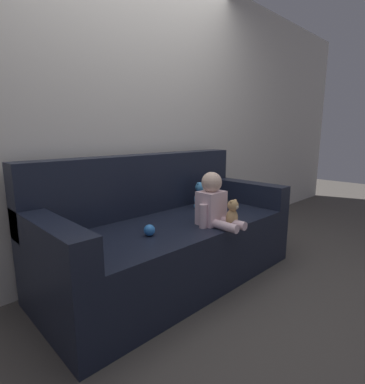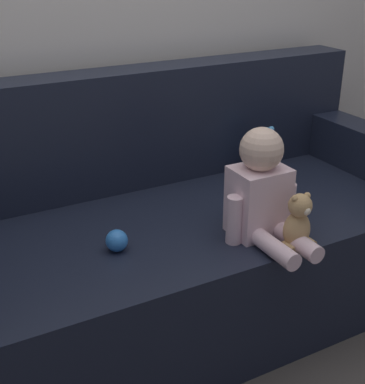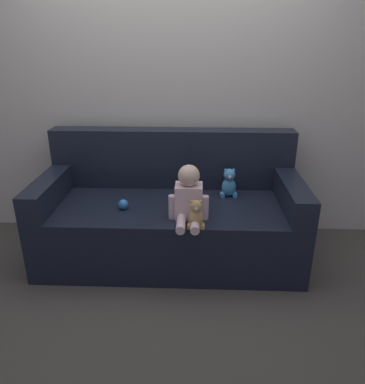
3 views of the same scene
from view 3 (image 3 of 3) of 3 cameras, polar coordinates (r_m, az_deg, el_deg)
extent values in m
plane|color=#4C4742|center=(3.11, -1.84, -9.51)|extent=(12.00, 12.00, 0.00)
cube|color=silver|center=(3.19, -1.44, 16.23)|extent=(8.00, 0.05, 2.60)
cube|color=black|center=(2.99, -1.89, -5.67)|extent=(1.99, 0.89, 0.47)
cube|color=black|center=(3.13, -1.54, 5.18)|extent=(1.99, 0.18, 0.49)
cube|color=black|center=(3.05, -19.36, 0.56)|extent=(0.16, 0.89, 0.20)
cube|color=black|center=(2.93, 16.18, 0.03)|extent=(0.16, 0.89, 0.20)
cube|color=silver|center=(2.60, 0.95, -1.41)|extent=(0.19, 0.15, 0.24)
sphere|color=beige|center=(2.53, 0.98, 2.52)|extent=(0.15, 0.15, 0.15)
cylinder|color=silver|center=(2.48, -0.25, -4.92)|extent=(0.06, 0.19, 0.06)
cylinder|color=silver|center=(2.48, 1.92, -4.95)|extent=(0.06, 0.19, 0.06)
cylinder|color=silver|center=(2.60, -1.54, -2.31)|extent=(0.05, 0.05, 0.17)
cylinder|color=silver|center=(2.59, 3.41, -2.39)|extent=(0.05, 0.05, 0.17)
ellipsoid|color=tan|center=(2.49, 2.09, -4.01)|extent=(0.10, 0.08, 0.13)
sphere|color=tan|center=(2.44, 2.12, -2.12)|extent=(0.08, 0.08, 0.08)
sphere|color=tan|center=(2.43, 1.52, -1.47)|extent=(0.02, 0.02, 0.02)
sphere|color=tan|center=(2.43, 2.73, -1.49)|extent=(0.02, 0.02, 0.02)
sphere|color=beige|center=(2.41, 2.11, -2.56)|extent=(0.03, 0.03, 0.03)
cylinder|color=tan|center=(2.49, 1.09, -5.19)|extent=(0.03, 0.05, 0.03)
cylinder|color=tan|center=(2.49, 3.05, -5.22)|extent=(0.03, 0.05, 0.03)
ellipsoid|color=#4C9EDB|center=(2.99, 7.06, 0.75)|extent=(0.11, 0.09, 0.15)
sphere|color=#4C9EDB|center=(2.94, 7.17, 2.66)|extent=(0.09, 0.09, 0.09)
sphere|color=#4C9EDB|center=(2.93, 6.62, 3.31)|extent=(0.03, 0.03, 0.03)
sphere|color=#4C9EDB|center=(2.94, 7.79, 3.29)|extent=(0.03, 0.03, 0.03)
sphere|color=beige|center=(2.91, 7.22, 2.29)|extent=(0.03, 0.03, 0.03)
cylinder|color=#4C9EDB|center=(2.99, 6.10, -0.39)|extent=(0.04, 0.06, 0.04)
cylinder|color=#4C9EDB|center=(3.00, 7.98, -0.42)|extent=(0.04, 0.06, 0.04)
sphere|color=#337FDB|center=(2.79, -9.00, -1.87)|extent=(0.07, 0.07, 0.07)
camera|label=1|loc=(2.02, -54.18, -1.69)|focal=28.00mm
camera|label=2|loc=(1.51, -43.48, 6.71)|focal=50.00mm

